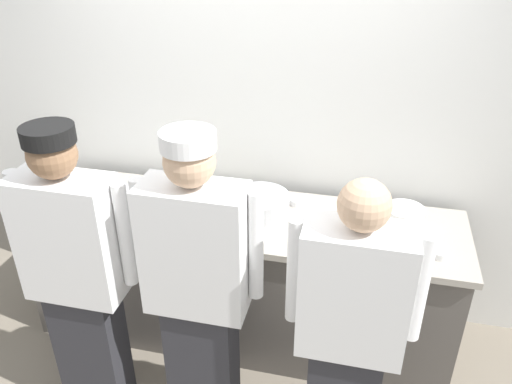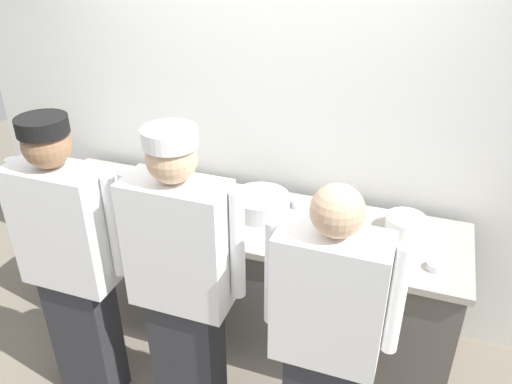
{
  "view_description": "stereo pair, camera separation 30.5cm",
  "coord_description": "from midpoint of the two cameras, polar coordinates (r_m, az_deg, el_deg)",
  "views": [
    {
      "loc": [
        0.7,
        -2.18,
        2.55
      ],
      "look_at": [
        0.1,
        0.42,
        1.07
      ],
      "focal_mm": 36.18,
      "sensor_mm": 36.0,
      "label": 1
    },
    {
      "loc": [
        1.0,
        -2.09,
        2.55
      ],
      "look_at": [
        0.1,
        0.42,
        1.07
      ],
      "focal_mm": 36.18,
      "sensor_mm": 36.0,
      "label": 2
    }
  ],
  "objects": [
    {
      "name": "ramekin_red_sauce",
      "position": [
        3.2,
        1.95,
        -1.07
      ],
      "size": [
        0.1,
        0.1,
        0.04
      ],
      "color": "white",
      "rests_on": "prep_counter"
    },
    {
      "name": "chef_center",
      "position": [
        2.57,
        -9.87,
        -10.52
      ],
      "size": [
        0.63,
        0.24,
        1.75
      ],
      "color": "#2D2D33",
      "rests_on": "ground"
    },
    {
      "name": "squeeze_bottle_primary",
      "position": [
        2.95,
        -9.6,
        -2.84
      ],
      "size": [
        0.06,
        0.06,
        0.18
      ],
      "color": "#56A333",
      "rests_on": "prep_counter"
    },
    {
      "name": "chef_near_left",
      "position": [
        2.83,
        -22.12,
        -8.63
      ],
      "size": [
        0.62,
        0.24,
        1.73
      ],
      "color": "#2D2D33",
      "rests_on": "ground"
    },
    {
      "name": "chef_far_right",
      "position": [
        2.42,
        6.63,
        -15.36
      ],
      "size": [
        0.6,
        0.24,
        1.65
      ],
      "color": "#2D2D33",
      "rests_on": "ground"
    },
    {
      "name": "prep_counter",
      "position": [
        3.37,
        -4.39,
        -9.31
      ],
      "size": [
        2.68,
        0.72,
        0.93
      ],
      "color": "#56514C",
      "rests_on": "ground"
    },
    {
      "name": "ramekin_orange_sauce",
      "position": [
        3.13,
        -10.85,
        -2.36
      ],
      "size": [
        0.1,
        0.1,
        0.04
      ],
      "color": "white",
      "rests_on": "prep_counter"
    },
    {
      "name": "ground_plane",
      "position": [
        3.44,
        -6.04,
        -19.27
      ],
      "size": [
        9.0,
        9.0,
        0.0
      ],
      "primitive_type": "plane",
      "color": "slate"
    },
    {
      "name": "sheet_tray",
      "position": [
        3.43,
        -18.1,
        -0.65
      ],
      "size": [
        0.58,
        0.43,
        0.02
      ],
      "primitive_type": "cube",
      "rotation": [
        0.0,
        0.0,
        0.14
      ],
      "color": "#B7BABF",
      "rests_on": "prep_counter"
    },
    {
      "name": "wall_back",
      "position": [
        3.36,
        -2.47,
        7.2
      ],
      "size": [
        4.21,
        0.1,
        2.62
      ],
      "color": "white",
      "rests_on": "ground"
    },
    {
      "name": "plate_stack_front",
      "position": [
        3.09,
        13.4,
        -2.6
      ],
      "size": [
        0.23,
        0.23,
        0.1
      ],
      "color": "white",
      "rests_on": "prep_counter"
    },
    {
      "name": "ramekin_green_sauce",
      "position": [
        2.83,
        6.26,
        -5.74
      ],
      "size": [
        0.11,
        0.11,
        0.04
      ],
      "color": "white",
      "rests_on": "prep_counter"
    },
    {
      "name": "chefs_knife",
      "position": [
        3.03,
        6.3,
        -3.49
      ],
      "size": [
        0.27,
        0.03,
        0.02
      ],
      "color": "#B7BABF",
      "rests_on": "prep_counter"
    },
    {
      "name": "mixing_bowl_steel",
      "position": [
        3.1,
        -2.32,
        -1.35
      ],
      "size": [
        0.35,
        0.35,
        0.11
      ],
      "primitive_type": "cylinder",
      "color": "#B7BABF",
      "rests_on": "prep_counter"
    },
    {
      "name": "ramekin_yellow_sauce",
      "position": [
        2.85,
        16.9,
        -6.64
      ],
      "size": [
        0.09,
        0.09,
        0.04
      ],
      "color": "white",
      "rests_on": "prep_counter"
    }
  ]
}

